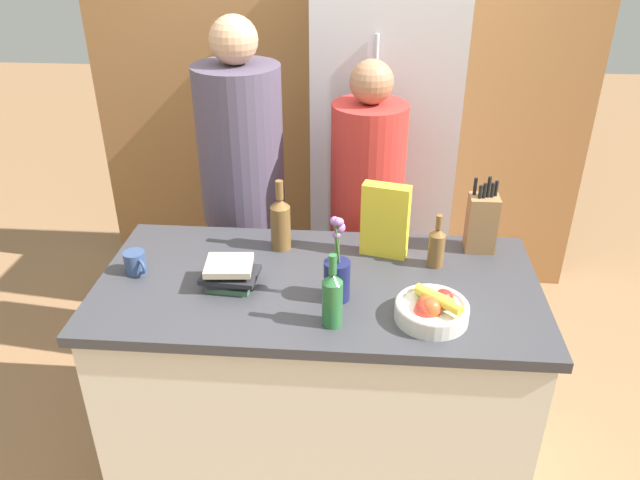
% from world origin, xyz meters
% --- Properties ---
extents(ground_plane, '(14.00, 14.00, 0.00)m').
position_xyz_m(ground_plane, '(0.00, 0.00, 0.00)').
color(ground_plane, '#936B47').
extents(kitchen_island, '(1.62, 0.79, 0.92)m').
position_xyz_m(kitchen_island, '(0.00, 0.00, 0.46)').
color(kitchen_island, silver).
rests_on(kitchen_island, ground_plane).
extents(back_wall_wood, '(2.82, 0.12, 2.60)m').
position_xyz_m(back_wall_wood, '(0.00, 1.58, 1.30)').
color(back_wall_wood, '#9E6B3D').
rests_on(back_wall_wood, ground_plane).
extents(refrigerator, '(0.71, 0.63, 1.98)m').
position_xyz_m(refrigerator, '(0.24, 1.22, 0.99)').
color(refrigerator, '#B7B7BC').
rests_on(refrigerator, ground_plane).
extents(fruit_bowl, '(0.25, 0.25, 0.11)m').
position_xyz_m(fruit_bowl, '(0.39, -0.20, 0.96)').
color(fruit_bowl, silver).
rests_on(fruit_bowl, kitchen_island).
extents(knife_block, '(0.11, 0.10, 0.31)m').
position_xyz_m(knife_block, '(0.62, 0.29, 1.04)').
color(knife_block, olive).
rests_on(knife_block, kitchen_island).
extents(flower_vase, '(0.09, 0.09, 0.32)m').
position_xyz_m(flower_vase, '(0.07, -0.10, 1.02)').
color(flower_vase, '#191E4C').
rests_on(flower_vase, kitchen_island).
extents(cereal_box, '(0.19, 0.10, 0.29)m').
position_xyz_m(cereal_box, '(0.24, 0.22, 1.07)').
color(cereal_box, yellow).
rests_on(cereal_box, kitchen_island).
extents(coffee_mug, '(0.10, 0.10, 0.09)m').
position_xyz_m(coffee_mug, '(-0.68, 0.01, 0.96)').
color(coffee_mug, '#334770').
rests_on(coffee_mug, kitchen_island).
extents(book_stack, '(0.21, 0.16, 0.10)m').
position_xyz_m(book_stack, '(-0.31, -0.05, 0.97)').
color(book_stack, '#3D6047').
rests_on(book_stack, kitchen_island).
extents(bottle_oil, '(0.08, 0.08, 0.29)m').
position_xyz_m(bottle_oil, '(-0.17, 0.24, 1.03)').
color(bottle_oil, brown).
rests_on(bottle_oil, kitchen_island).
extents(bottle_vinegar, '(0.06, 0.06, 0.21)m').
position_xyz_m(bottle_vinegar, '(0.44, 0.15, 1.00)').
color(bottle_vinegar, brown).
rests_on(bottle_vinegar, kitchen_island).
extents(bottle_wine, '(0.07, 0.07, 0.26)m').
position_xyz_m(bottle_wine, '(0.07, -0.25, 1.02)').
color(bottle_wine, '#286633').
rests_on(bottle_wine, kitchen_island).
extents(person_at_sink, '(0.38, 0.38, 1.74)m').
position_xyz_m(person_at_sink, '(-0.40, 0.67, 0.97)').
color(person_at_sink, '#383842').
rests_on(person_at_sink, ground_plane).
extents(person_in_blue, '(0.33, 0.33, 1.58)m').
position_xyz_m(person_in_blue, '(0.17, 0.65, 0.89)').
color(person_in_blue, '#383842').
rests_on(person_in_blue, ground_plane).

